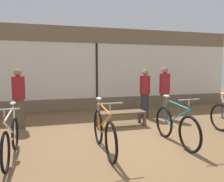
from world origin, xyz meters
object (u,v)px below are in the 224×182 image
object	(u,v)px
bicycle_right	(175,126)
display_bench	(120,114)
customer_near_rack	(19,97)
bicycle_left	(104,132)
bicycle_far_left	(11,139)
customer_by_window	(164,91)
customer_mid_floor	(145,92)

from	to	relation	value
bicycle_right	display_bench	size ratio (longest dim) A/B	1.23
display_bench	customer_near_rack	size ratio (longest dim) A/B	0.86
bicycle_left	display_bench	bearing A→B (deg)	62.08
bicycle_far_left	display_bench	bearing A→B (deg)	31.47
customer_near_rack	customer_by_window	xyz separation A→B (m)	(4.42, -0.03, 0.03)
bicycle_right	customer_by_window	distance (m)	2.53
bicycle_right	customer_by_window	world-z (taller)	customer_by_window
display_bench	customer_by_window	distance (m)	1.87
customer_mid_floor	customer_near_rack	bearing A→B (deg)	-176.33
display_bench	customer_mid_floor	distance (m)	1.50
customer_near_rack	customer_mid_floor	distance (m)	3.86
bicycle_far_left	bicycle_left	size ratio (longest dim) A/B	0.94
bicycle_left	customer_near_rack	size ratio (longest dim) A/B	1.09
bicycle_left	customer_by_window	size ratio (longest dim) A/B	1.06
bicycle_left	customer_mid_floor	bearing A→B (deg)	51.63
customer_by_window	bicycle_left	bearing A→B (deg)	-138.64
bicycle_left	customer_by_window	xyz separation A→B (m)	(2.61, 2.29, 0.47)
bicycle_far_left	customer_mid_floor	xyz separation A→B (m)	(3.73, 2.45, 0.45)
bicycle_far_left	customer_by_window	size ratio (longest dim) A/B	1.00
bicycle_far_left	customer_near_rack	distance (m)	2.26
customer_near_rack	bicycle_left	bearing A→B (deg)	-52.12
bicycle_left	display_bench	xyz separation A→B (m)	(0.91, 1.72, -0.06)
display_bench	bicycle_right	bearing A→B (deg)	-67.69
bicycle_right	customer_near_rack	bearing A→B (deg)	146.00
customer_by_window	display_bench	bearing A→B (deg)	-161.21
display_bench	customer_mid_floor	world-z (taller)	customer_mid_floor
customer_near_rack	bicycle_far_left	bearing A→B (deg)	-86.83
bicycle_left	display_bench	distance (m)	1.95
bicycle_right	customer_near_rack	xyz separation A→B (m)	(-3.42, 2.31, 0.45)
bicycle_far_left	customer_by_window	distance (m)	4.84
bicycle_far_left	bicycle_left	xyz separation A→B (m)	(1.69, -0.13, 0.03)
bicycle_far_left	bicycle_left	world-z (taller)	bicycle_left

